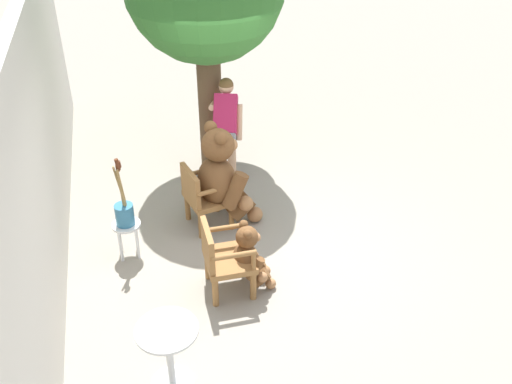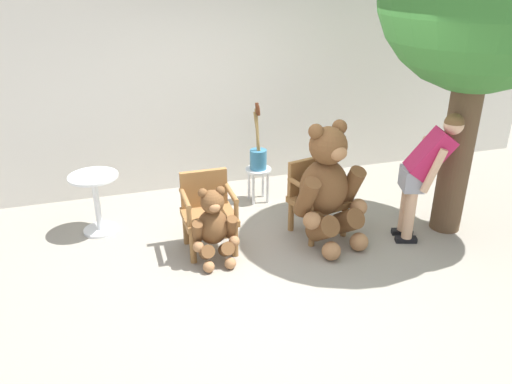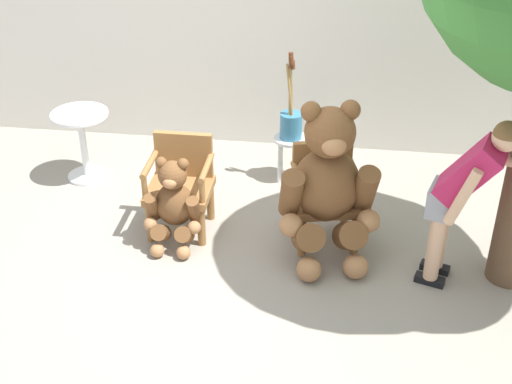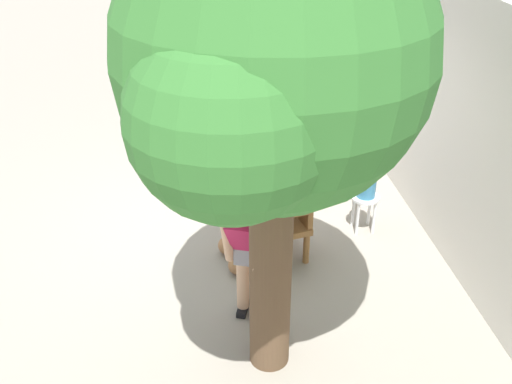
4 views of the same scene
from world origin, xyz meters
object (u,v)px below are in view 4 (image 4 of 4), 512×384
Objects in this scene: teddy_bear_large at (264,204)px; round_side_table at (310,129)px; wooden_chair_right at (286,218)px; brush_bucket at (367,182)px; wooden_chair_left at (271,166)px; teddy_bear_small at (249,171)px; white_stool at (365,204)px; person_visitor at (249,245)px; patio_tree at (267,70)px.

teddy_bear_large is 1.94× the size of round_side_table.
wooden_chair_right is 0.97× the size of brush_bucket.
wooden_chair_left is 0.29m from teddy_bear_small.
wooden_chair_right is at bearing -68.98° from white_stool.
teddy_bear_large is 0.94× the size of person_visitor.
round_side_table is at bearing 163.73° from patio_tree.
teddy_bear_large is 1.09m from person_visitor.
teddy_bear_small is (-1.27, -0.29, -0.05)m from wooden_chair_right.
brush_bucket reaches higher than teddy_bear_small.
wooden_chair_left is at bearing 90.00° from teddy_bear_small.
wooden_chair_left is 1.03× the size of teddy_bear_small.
patio_tree is (2.91, -0.16, 2.25)m from teddy_bear_small.
wooden_chair_right reaches higher than white_stool.
brush_bucket is at bearing 111.13° from wooden_chair_right.
patio_tree is (1.64, -0.45, 2.19)m from wooden_chair_right.
teddy_bear_small is 1.58m from brush_bucket.
teddy_bear_small is at bearing 174.28° from person_visitor.
person_visitor is at bearing -5.72° from teddy_bear_small.
patio_tree reaches higher than brush_bucket.
person_visitor is at bearing -172.93° from patio_tree.
round_side_table reaches higher than white_stool.
person_visitor reaches higher than round_side_table.
wooden_chair_left is 0.97× the size of brush_bucket.
teddy_bear_large is 1.58× the size of brush_bucket.
round_side_table is (-1.16, 1.03, 0.04)m from teddy_bear_small.
white_stool is (0.89, 1.28, -0.05)m from teddy_bear_small.
wooden_chair_right is 0.23× the size of patio_tree.
white_stool is at bearing 33.74° from brush_bucket.
wooden_chair_left is 0.61× the size of teddy_bear_large.
person_visitor is at bearing -46.29° from white_stool.
teddy_bear_large is 1.68× the size of teddy_bear_small.
wooden_chair_left is at bearing -131.78° from brush_bucket.
teddy_bear_large is 0.37× the size of patio_tree.
wooden_chair_right is at bearing 12.64° from teddy_bear_small.
teddy_bear_small is 1.16× the size of round_side_table.
white_stool is (-0.38, 1.00, -0.11)m from wooden_chair_right.
wooden_chair_right is at bearing 96.94° from teddy_bear_large.
person_visitor is 3.75m from round_side_table.
patio_tree is at bearing -15.29° from wooden_chair_right.
teddy_bear_small is 0.94× the size of brush_bucket.
person_visitor reaches higher than wooden_chair_left.
patio_tree reaches higher than teddy_bear_large.
white_stool is at bearing 55.24° from teddy_bear_small.
teddy_bear_large is 3.04× the size of white_stool.
wooden_chair_left is 0.23× the size of patio_tree.
brush_bucket is (-0.38, 0.99, 0.19)m from wooden_chair_right.
patio_tree reaches higher than wooden_chair_right.
patio_tree is (2.91, -0.45, 2.19)m from wooden_chair_left.
brush_bucket is at bearing 55.27° from teddy_bear_small.
white_stool is 0.52× the size of brush_bucket.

